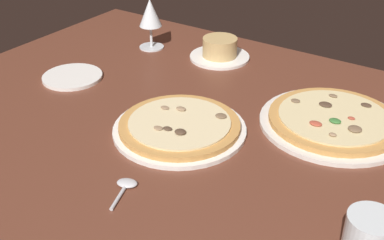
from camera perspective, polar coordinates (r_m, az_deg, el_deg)
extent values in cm
cube|color=brown|center=(109.61, 1.44, -2.28)|extent=(150.00, 110.00, 4.00)
cylinder|color=white|center=(108.48, -1.45, -1.11)|extent=(29.65, 29.65, 1.00)
cylinder|color=#C68C47|center=(107.90, -1.46, -0.61)|extent=(26.93, 26.93, 1.20)
cylinder|color=beige|center=(107.49, -1.47, -0.24)|extent=(22.69, 22.69, 0.40)
ellipsoid|color=#937556|center=(111.67, -1.29, 1.33)|extent=(2.41, 1.70, 0.61)
ellipsoid|color=brown|center=(109.15, 3.40, 0.49)|extent=(2.63, 2.30, 0.47)
ellipsoid|color=#937556|center=(112.71, -3.07, 1.52)|extent=(2.16, 1.60, 0.40)
ellipsoid|color=#4C3828|center=(102.92, -1.38, -1.38)|extent=(2.48, 2.26, 0.79)
ellipsoid|color=#4C3828|center=(104.44, -2.87, -1.00)|extent=(2.10, 1.61, 0.45)
ellipsoid|color=#937556|center=(104.79, -3.96, -0.94)|extent=(2.19, 1.65, 0.42)
cylinder|color=silver|center=(115.21, 16.12, -0.38)|extent=(33.21, 33.21, 1.00)
cylinder|color=#C68C47|center=(114.67, 16.19, 0.09)|extent=(29.24, 29.24, 1.20)
cylinder|color=beige|center=(114.28, 16.25, 0.44)|extent=(24.88, 24.88, 0.40)
ellipsoid|color=brown|center=(117.80, 11.97, 2.22)|extent=(2.19, 1.91, 0.42)
ellipsoid|color=brown|center=(122.20, 16.13, 2.74)|extent=(2.06, 1.48, 0.48)
ellipsoid|color=#AD4733|center=(109.28, 14.22, -0.39)|extent=(2.82, 2.00, 0.67)
ellipsoid|color=#387033|center=(111.27, 16.34, -0.09)|extent=(2.65, 2.09, 0.77)
ellipsoid|color=#4C3828|center=(117.63, 15.30, 1.77)|extent=(3.05, 2.51, 0.58)
ellipsoid|color=brown|center=(109.60, 18.47, -0.98)|extent=(2.96, 2.89, 0.72)
ellipsoid|color=#4C3828|center=(120.31, 19.65, 1.66)|extent=(2.47, 1.89, 0.46)
ellipsoid|color=#AD4733|center=(113.74, 18.09, 0.21)|extent=(1.66, 1.21, 0.42)
ellipsoid|color=#937556|center=(106.25, 16.08, -1.65)|extent=(1.64, 1.26, 0.63)
cylinder|color=white|center=(145.01, 3.23, 7.36)|extent=(17.51, 17.51, 0.80)
cylinder|color=tan|center=(143.81, 3.27, 8.50)|extent=(10.07, 10.07, 5.42)
cylinder|color=silver|center=(152.93, -4.73, 8.48)|extent=(7.51, 7.51, 0.40)
cylinder|color=silver|center=(151.65, -4.78, 9.71)|extent=(0.80, 0.80, 6.63)
cone|color=silver|center=(149.18, -4.91, 12.38)|extent=(6.80, 6.80, 8.21)
cone|color=maroon|center=(149.84, -4.87, 11.62)|extent=(3.01, 3.01, 4.03)
cylinder|color=white|center=(136.23, -13.76, 4.92)|extent=(16.02, 16.02, 0.90)
ellipsoid|color=silver|center=(93.44, -7.58, -7.30)|extent=(4.69, 3.94, 1.00)
cylinder|color=silver|center=(90.85, -8.46, -8.77)|extent=(3.09, 7.37, 0.70)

